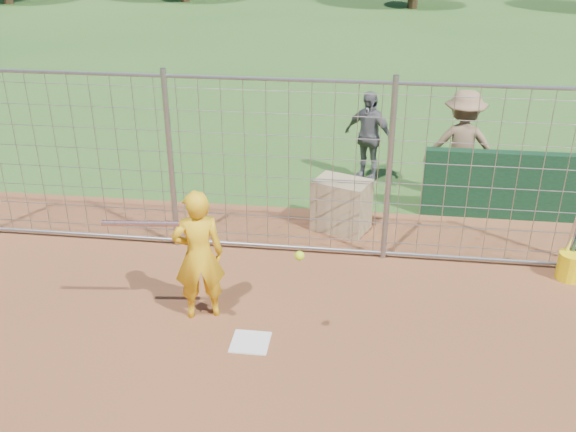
# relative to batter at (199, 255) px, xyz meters

# --- Properties ---
(ground) EXTENTS (100.00, 100.00, 0.00)m
(ground) POSITION_rel_batter_xyz_m (0.68, -0.29, -0.82)
(ground) COLOR #2D591E
(ground) RESTS_ON ground
(home_plate) EXTENTS (0.43, 0.43, 0.02)m
(home_plate) POSITION_rel_batter_xyz_m (0.68, -0.49, -0.81)
(home_plate) COLOR silver
(home_plate) RESTS_ON ground
(dugout_wall) EXTENTS (2.60, 0.20, 1.10)m
(dugout_wall) POSITION_rel_batter_xyz_m (4.08, 3.31, -0.27)
(dugout_wall) COLOR #11381E
(dugout_wall) RESTS_ON ground
(batter) EXTENTS (0.69, 0.57, 1.64)m
(batter) POSITION_rel_batter_xyz_m (0.00, 0.00, 0.00)
(batter) COLOR yellow
(batter) RESTS_ON ground
(bystander_b) EXTENTS (1.03, 0.84, 1.64)m
(bystander_b) POSITION_rel_batter_xyz_m (1.87, 4.65, -0.00)
(bystander_b) COLOR #5B5C60
(bystander_b) RESTS_ON ground
(bystander_c) EXTENTS (1.23, 0.74, 1.86)m
(bystander_c) POSITION_rel_batter_xyz_m (3.43, 4.05, 0.11)
(bystander_c) COLOR #866649
(bystander_c) RESTS_ON ground
(equipment_bin) EXTENTS (0.94, 0.79, 0.80)m
(equipment_bin) POSITION_rel_batter_xyz_m (1.54, 2.56, -0.42)
(equipment_bin) COLOR tan
(equipment_bin) RESTS_ON ground
(equipment_in_play) EXTENTS (2.28, 0.39, 0.22)m
(equipment_in_play) POSITION_rel_batter_xyz_m (-0.12, -0.34, 0.49)
(equipment_in_play) COLOR silver
(equipment_in_play) RESTS_ON ground
(bucket_with_bats) EXTENTS (0.34, 0.39, 0.97)m
(bucket_with_bats) POSITION_rel_batter_xyz_m (4.64, 1.47, -0.58)
(bucket_with_bats) COLOR yellow
(bucket_with_bats) RESTS_ON ground
(backstop_fence) EXTENTS (9.08, 0.08, 2.60)m
(backstop_fence) POSITION_rel_batter_xyz_m (0.68, 1.71, 0.44)
(backstop_fence) COLOR gray
(backstop_fence) RESTS_ON ground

